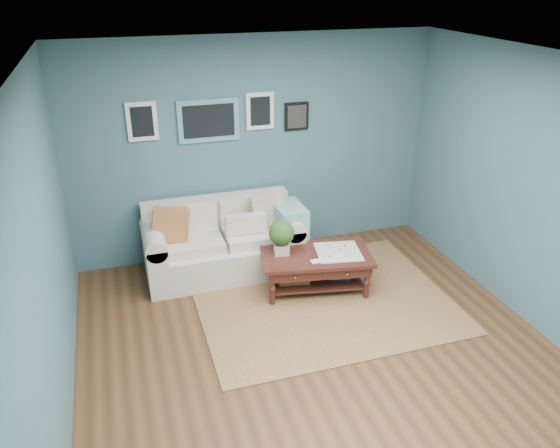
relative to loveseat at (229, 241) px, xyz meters
name	(u,v)px	position (x,y,z in m)	size (l,w,h in m)	color
room_shell	(330,232)	(0.46, -1.97, 0.97)	(5.00, 5.02, 2.70)	brown
area_rug	(323,300)	(0.83, -0.99, -0.39)	(2.74, 2.19, 0.01)	brown
loveseat	(229,241)	(0.00, 0.00, 0.00)	(1.87, 0.85, 0.96)	silver
coffee_table	(310,260)	(0.78, -0.71, -0.01)	(1.33, 0.92, 0.85)	#33130E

